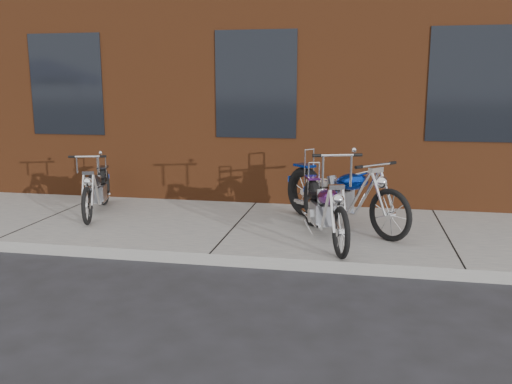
# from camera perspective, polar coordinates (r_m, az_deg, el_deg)

# --- Properties ---
(ground) EXTENTS (120.00, 120.00, 0.00)m
(ground) POSITION_cam_1_polar(r_m,az_deg,el_deg) (6.78, -4.89, -7.71)
(ground) COLOR black
(ground) RESTS_ON ground
(sidewalk) EXTENTS (22.00, 3.00, 0.15)m
(sidewalk) POSITION_cam_1_polar(r_m,az_deg,el_deg) (8.15, -2.03, -3.87)
(sidewalk) COLOR slate
(sidewalk) RESTS_ON ground
(building_brick) EXTENTS (22.00, 10.00, 8.00)m
(building_brick) POSITION_cam_1_polar(r_m,az_deg,el_deg) (14.39, 3.97, 18.39)
(building_brick) COLOR brown
(building_brick) RESTS_ON ground
(chopper_purple) EXTENTS (0.83, 2.12, 1.23)m
(chopper_purple) POSITION_cam_1_polar(r_m,az_deg,el_deg) (7.29, 7.18, -1.95)
(chopper_purple) COLOR black
(chopper_purple) RESTS_ON sidewalk
(chopper_blue) EXTENTS (1.87, 1.78, 1.07)m
(chopper_blue) POSITION_cam_1_polar(r_m,az_deg,el_deg) (7.97, 8.91, -0.51)
(chopper_blue) COLOR black
(chopper_blue) RESTS_ON sidewalk
(chopper_third) EXTENTS (0.72, 1.93, 1.01)m
(chopper_third) POSITION_cam_1_polar(r_m,az_deg,el_deg) (9.10, -16.44, 0.07)
(chopper_third) COLOR black
(chopper_third) RESTS_ON sidewalk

